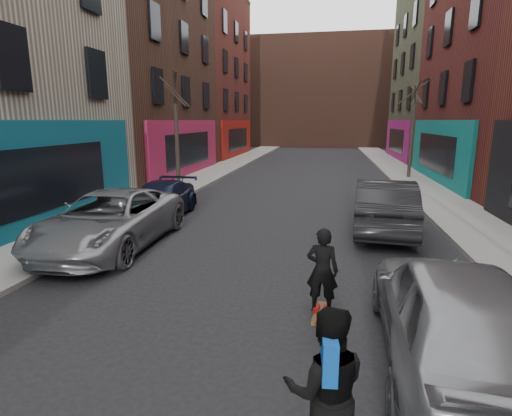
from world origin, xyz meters
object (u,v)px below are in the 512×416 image
at_px(skateboard, 321,313).
at_px(skateboarder, 322,270).
at_px(tree_left_far, 176,123).
at_px(pedestrian, 326,390).
at_px(parked_left_end, 160,200).
at_px(parked_right_end, 385,205).
at_px(parked_right_far, 455,314).
at_px(parked_left_far, 111,220).
at_px(tree_right_far, 413,120).

bearing_deg(skateboard, skateboarder, 0.00).
relative_size(tree_left_far, pedestrian, 3.67).
bearing_deg(parked_left_end, parked_right_end, -4.46).
height_order(parked_left_end, skateboarder, skateboarder).
bearing_deg(tree_left_far, parked_right_far, -55.75).
height_order(parked_left_far, skateboarder, skateboarder).
xyz_separation_m(parked_left_end, parked_right_far, (7.80, -7.79, 0.20)).
relative_size(tree_left_far, parked_left_far, 1.16).
xyz_separation_m(tree_left_far, parked_left_end, (1.60, -6.01, -2.73)).
bearing_deg(pedestrian, tree_right_far, -107.65).
relative_size(parked_left_far, skateboard, 7.02).
xyz_separation_m(parked_right_far, pedestrian, (-1.77, -2.03, 0.05)).
relative_size(parked_left_far, skateboarder, 3.58).
height_order(tree_left_far, pedestrian, tree_left_far).
xyz_separation_m(skateboard, skateboarder, (0.00, 0.00, 0.83)).
relative_size(parked_left_far, parked_right_far, 1.13).
distance_m(parked_right_far, parked_right_end, 7.48).
xyz_separation_m(tree_left_far, pedestrian, (7.63, -15.84, -2.49)).
height_order(parked_left_far, parked_right_far, parked_right_far).
height_order(parked_right_far, skateboarder, parked_right_far).
distance_m(tree_right_far, skateboarder, 19.38).
height_order(tree_left_far, parked_left_far, tree_left_far).
relative_size(parked_left_far, parked_right_end, 1.11).
distance_m(parked_left_end, parked_right_far, 11.03).
bearing_deg(parked_left_end, tree_right_far, 45.90).
distance_m(parked_left_end, skateboard, 8.87).
distance_m(parked_right_end, skateboarder, 6.51).
bearing_deg(pedestrian, skateboard, -93.71).
bearing_deg(skateboarder, tree_left_far, -51.74).
xyz_separation_m(parked_left_far, parked_right_end, (7.75, 3.12, 0.05)).
bearing_deg(tree_left_far, skateboard, -59.05).
relative_size(parked_left_far, parked_left_end, 1.26).
bearing_deg(skateboard, tree_left_far, 128.26).
bearing_deg(skateboard, parked_left_far, 159.36).
height_order(skateboard, skateboarder, skateboarder).
bearing_deg(tree_left_far, parked_right_end, -33.95).
bearing_deg(parked_left_end, parked_right_far, -47.13).
bearing_deg(tree_left_far, parked_left_end, -75.10).
relative_size(tree_left_far, skateboarder, 4.14).
xyz_separation_m(tree_left_far, parked_right_end, (9.40, -6.33, -2.55)).
bearing_deg(tree_right_far, skateboard, -104.67).
height_order(parked_left_far, pedestrian, pedestrian).
xyz_separation_m(parked_right_end, skateboard, (-1.86, -6.24, -0.78)).
bearing_deg(parked_left_end, pedestrian, -60.60).
distance_m(parked_left_end, pedestrian, 11.53).
distance_m(parked_left_far, pedestrian, 8.76).
bearing_deg(parked_right_end, tree_left_far, -28.78).
height_order(tree_left_far, parked_left_end, tree_left_far).
height_order(tree_right_far, pedestrian, tree_right_far).
height_order(parked_right_end, skateboard, parked_right_end).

